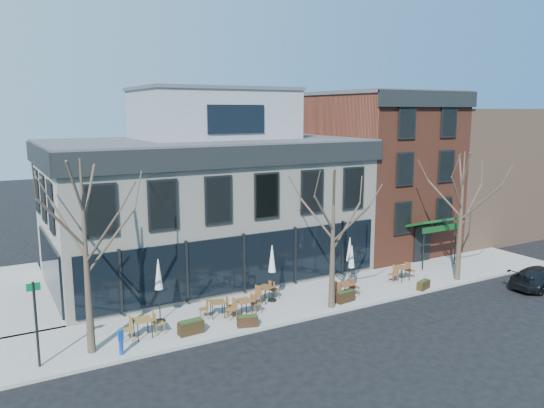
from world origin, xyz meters
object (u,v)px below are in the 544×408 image
parked_sedan (543,278)px  call_box (121,340)px  umbrella_0 (159,278)px  cafe_set_0 (143,326)px

parked_sedan → call_box: size_ratio=3.70×
parked_sedan → call_box: (-22.78, 3.04, 0.14)m
umbrella_0 → cafe_set_0: bearing=-131.6°
umbrella_0 → call_box: bearing=-133.5°
cafe_set_0 → parked_sedan: bearing=-11.2°
parked_sedan → umbrella_0: bearing=75.0°
parked_sedan → umbrella_0: (-20.34, 5.60, 1.65)m
parked_sedan → cafe_set_0: 21.95m
parked_sedan → call_box: bearing=82.8°
parked_sedan → umbrella_0: umbrella_0 is taller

